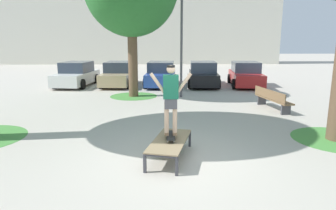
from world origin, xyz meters
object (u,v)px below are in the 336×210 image
at_px(skateboard, 171,136).
at_px(car_black, 203,75).
at_px(skater, 171,95).
at_px(car_red, 246,75).
at_px(park_bench, 272,99).
at_px(skate_box, 170,142).
at_px(car_blue, 161,75).
at_px(light_post, 182,19).
at_px(car_white, 77,75).
at_px(car_tan, 119,75).

bearing_deg(skateboard, car_black, 78.22).
distance_m(skater, car_red, 12.88).
xyz_separation_m(skater, park_bench, (4.39, 5.09, -1.08)).
xyz_separation_m(skate_box, car_blue, (-0.14, 12.12, 0.28)).
relative_size(car_red, park_bench, 1.79).
bearing_deg(light_post, car_black, 66.97).
bearing_deg(car_red, park_bench, -96.61).
distance_m(car_blue, light_post, 5.17).
distance_m(car_red, park_bench, 6.72).
bearing_deg(park_bench, car_black, 105.40).
bearing_deg(skateboard, park_bench, 49.26).
relative_size(skate_box, car_blue, 0.47).
bearing_deg(car_blue, park_bench, -56.65).
xyz_separation_m(park_bench, light_post, (-3.56, 2.94, 3.38)).
relative_size(car_white, car_red, 1.00).
height_order(car_black, car_red, same).
bearing_deg(car_red, skater, -113.68).
xyz_separation_m(skater, car_blue, (-0.17, 12.02, -0.84)).
height_order(car_white, park_bench, car_white).
xyz_separation_m(skater, car_tan, (-2.84, 12.17, -0.84)).
distance_m(car_tan, car_black, 5.33).
height_order(skateboard, car_tan, car_tan).
distance_m(skate_box, car_white, 13.38).
bearing_deg(car_black, light_post, -113.03).
xyz_separation_m(skater, car_white, (-5.50, 12.10, -0.84)).
relative_size(car_white, car_tan, 1.01).
bearing_deg(car_white, skater, -65.57).
relative_size(skater, car_white, 0.39).
bearing_deg(skateboard, car_red, 66.32).
bearing_deg(car_blue, light_post, -75.99).
height_order(skate_box, car_white, car_white).
bearing_deg(skater, car_blue, 90.81).
bearing_deg(light_post, car_red, 40.72).
height_order(skate_box, park_bench, park_bench).
relative_size(skater, car_black, 0.39).
relative_size(park_bench, light_post, 0.42).
distance_m(car_white, car_blue, 5.33).
bearing_deg(car_black, skater, -101.78).
distance_m(car_tan, car_blue, 2.67).
bearing_deg(car_white, light_post, -32.77).
height_order(skater, car_tan, skater).
bearing_deg(skateboard, car_tan, 103.11).
bearing_deg(car_red, light_post, -139.28).
xyz_separation_m(skateboard, skater, (0.00, 0.00, 0.99)).
distance_m(car_tan, light_post, 6.35).
distance_m(car_tan, car_red, 8.01).
relative_size(car_blue, car_red, 0.99).
bearing_deg(light_post, park_bench, -39.54).
xyz_separation_m(car_black, park_bench, (1.89, -6.87, -0.24)).
distance_m(skate_box, light_post, 8.87).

